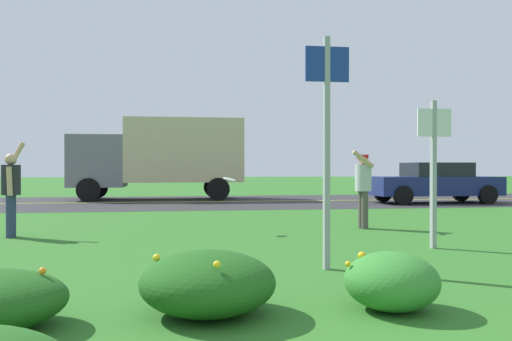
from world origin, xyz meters
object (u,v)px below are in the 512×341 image
person_thrower_dark_shirt (11,187)px  person_catcher_red_cap_gray_shirt (363,183)px  box_truck_gray (161,154)px  sign_post_by_roadside (434,158)px  car_navy_center_left (434,182)px  sign_post_near_path (327,130)px  frisbee_white (229,179)px

person_thrower_dark_shirt → person_catcher_red_cap_gray_shirt: size_ratio=1.08×
person_catcher_red_cap_gray_shirt → box_truck_gray: bearing=111.9°
sign_post_by_roadside → box_truck_gray: size_ratio=0.35×
car_navy_center_left → person_catcher_red_cap_gray_shirt: bearing=-125.8°
sign_post_near_path → person_thrower_dark_shirt: bearing=141.4°
sign_post_by_roadside → frisbee_white: 3.93m
person_thrower_dark_shirt → sign_post_near_path: bearing=-38.6°
person_catcher_red_cap_gray_shirt → box_truck_gray: 11.94m
sign_post_by_roadside → car_navy_center_left: 11.45m
sign_post_by_roadside → person_thrower_dark_shirt: bearing=160.9°
sign_post_near_path → frisbee_white: bearing=101.8°
sign_post_by_roadside → person_catcher_red_cap_gray_shirt: (-0.15, 2.83, -0.48)m
person_thrower_dark_shirt → person_catcher_red_cap_gray_shirt: bearing=3.3°
frisbee_white → car_navy_center_left: size_ratio=0.06×
box_truck_gray → person_catcher_red_cap_gray_shirt: bearing=-68.1°
sign_post_by_roadside → box_truck_gray: box_truck_gray is taller
sign_post_near_path → person_catcher_red_cap_gray_shirt: bearing=64.8°
person_thrower_dark_shirt → person_catcher_red_cap_gray_shirt: person_thrower_dark_shirt is taller
car_navy_center_left → sign_post_near_path: bearing=-122.2°
sign_post_near_path → car_navy_center_left: bearing=57.8°
box_truck_gray → car_navy_center_left: bearing=-20.7°
frisbee_white → person_catcher_red_cap_gray_shirt: bearing=6.5°
sign_post_by_roadside → frisbee_white: bearing=140.1°
sign_post_by_roadside → person_catcher_red_cap_gray_shirt: bearing=93.0°
car_navy_center_left → box_truck_gray: size_ratio=0.67×
frisbee_white → car_navy_center_left: (8.17, 7.69, -0.31)m
sign_post_by_roadside → person_thrower_dark_shirt: (-7.04, 2.43, -0.50)m
sign_post_near_path → person_catcher_red_cap_gray_shirt: (2.02, 4.29, -0.81)m
person_catcher_red_cap_gray_shirt → car_navy_center_left: bearing=54.2°
person_catcher_red_cap_gray_shirt → frisbee_white: (-2.85, -0.32, 0.10)m
sign_post_near_path → car_navy_center_left: sign_post_near_path is taller
person_thrower_dark_shirt → box_truck_gray: (2.45, 11.46, 0.88)m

